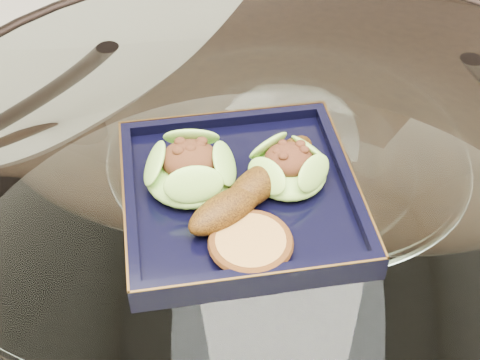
{
  "coord_description": "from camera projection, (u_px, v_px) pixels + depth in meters",
  "views": [
    {
      "loc": [
        -0.02,
        -0.6,
        1.34
      ],
      "look_at": [
        -0.05,
        -0.05,
        0.8
      ],
      "focal_mm": 50.0,
      "sensor_mm": 36.0,
      "label": 1
    }
  ],
  "objects": [
    {
      "name": "roasted_plantain",
      "position": [
        257.0,
        185.0,
        0.76
      ],
      "size": [
        0.15,
        0.18,
        0.04
      ],
      "primitive_type": "ellipsoid",
      "rotation": [
        0.0,
        0.0,
        0.89
      ],
      "color": "#5C3409",
      "rests_on": "navy_plate"
    },
    {
      "name": "dining_chair",
      "position": [
        348.0,
        94.0,
        1.34
      ],
      "size": [
        0.51,
        0.51,
        0.95
      ],
      "rotation": [
        0.0,
        0.0,
        -0.29
      ],
      "color": "black",
      "rests_on": "ground"
    },
    {
      "name": "lettuce_wrap_right",
      "position": [
        288.0,
        169.0,
        0.78
      ],
      "size": [
        0.12,
        0.12,
        0.03
      ],
      "primitive_type": "ellipsoid",
      "rotation": [
        0.0,
        0.0,
        0.43
      ],
      "color": "#73B033",
      "rests_on": "navy_plate"
    },
    {
      "name": "lettuce_wrap_left",
      "position": [
        190.0,
        171.0,
        0.78
      ],
      "size": [
        0.13,
        0.13,
        0.04
      ],
      "primitive_type": "ellipsoid",
      "rotation": [
        0.0,
        0.0,
        -0.3
      ],
      "color": "#5D962B",
      "rests_on": "navy_plate"
    },
    {
      "name": "crumb_patty",
      "position": [
        251.0,
        244.0,
        0.71
      ],
      "size": [
        0.08,
        0.08,
        0.02
      ],
      "primitive_type": "cylinder",
      "rotation": [
        0.0,
        0.0,
        -0.04
      ],
      "color": "#B97F3D",
      "rests_on": "navy_plate"
    },
    {
      "name": "dining_table",
      "position": [
        281.0,
        260.0,
        0.94
      ],
      "size": [
        1.13,
        1.13,
        0.77
      ],
      "color": "white",
      "rests_on": "ground"
    },
    {
      "name": "navy_plate",
      "position": [
        240.0,
        198.0,
        0.79
      ],
      "size": [
        0.32,
        0.32,
        0.02
      ],
      "primitive_type": "cube",
      "rotation": [
        0.0,
        0.0,
        0.22
      ],
      "color": "black",
      "rests_on": "dining_table"
    }
  ]
}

